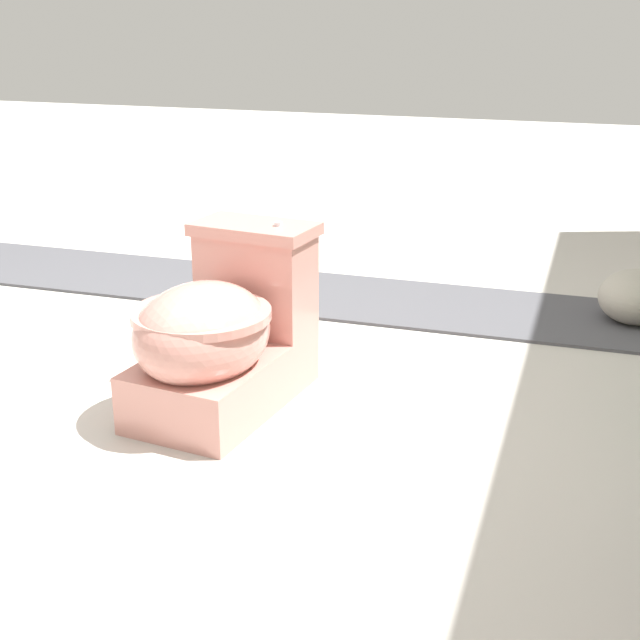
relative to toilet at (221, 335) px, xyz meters
The scene contains 4 objects.
ground_plane 0.33m from the toilet, 71.67° to the right, with size 14.00×14.00×0.00m, color beige.
gravel_strip 1.12m from the toilet, 166.07° to the left, with size 0.56×8.00×0.01m, color #4C4C51.
toilet is the anchor object (origin of this frame).
boulder_near 1.63m from the toilet, 133.90° to the left, with size 0.30×0.28×0.20m, color #ADA899.
Camera 1 is at (2.12, 1.24, 1.14)m, focal length 50.00 mm.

